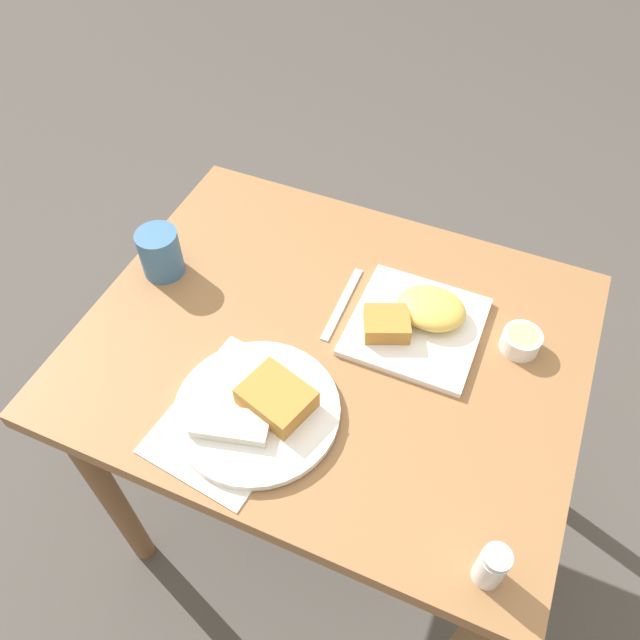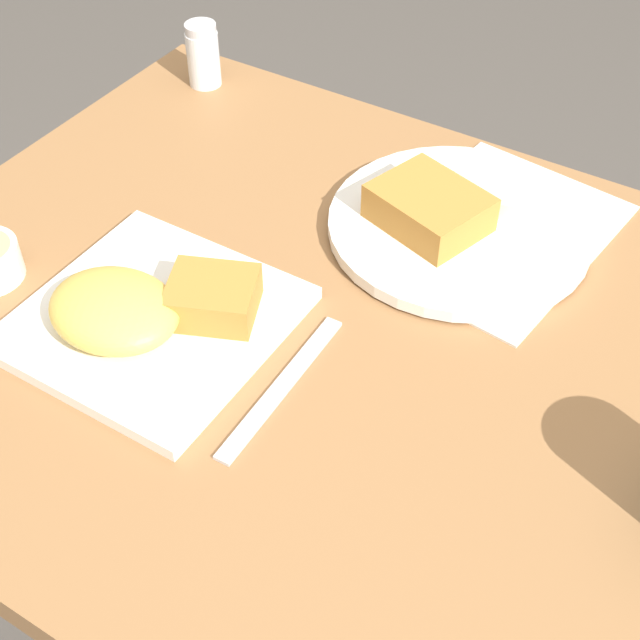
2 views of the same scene
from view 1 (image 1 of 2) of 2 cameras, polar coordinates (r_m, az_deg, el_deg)
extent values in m
plane|color=#4C4742|center=(1.82, 0.70, -16.44)|extent=(8.00, 8.00, 0.00)
cube|color=olive|center=(1.17, 1.05, -2.39)|extent=(0.92, 0.74, 0.04)
cylinder|color=brown|center=(1.64, 18.24, -6.55)|extent=(0.05, 0.05, 0.73)
cylinder|color=brown|center=(1.76, -7.22, 1.85)|extent=(0.05, 0.05, 0.73)
cylinder|color=brown|center=(1.51, -18.64, -14.90)|extent=(0.05, 0.05, 0.73)
cube|color=silver|center=(1.07, -7.92, -8.69)|extent=(0.24, 0.30, 0.00)
cube|color=white|center=(1.18, 8.74, -0.57)|extent=(0.24, 0.24, 0.01)
ellipsoid|color=#E5BC51|center=(1.18, 10.15, 1.07)|extent=(0.13, 0.11, 0.04)
cube|color=#B77A33|center=(1.15, 6.12, -0.35)|extent=(0.10, 0.10, 0.04)
cylinder|color=white|center=(1.07, -5.79, -8.22)|extent=(0.28, 0.28, 0.01)
cube|color=#B77A33|center=(1.04, -3.99, -7.10)|extent=(0.13, 0.12, 0.04)
cube|color=beige|center=(1.04, -8.16, -9.46)|extent=(0.14, 0.09, 0.02)
cylinder|color=white|center=(1.19, 17.88, -1.86)|extent=(0.07, 0.07, 0.04)
cylinder|color=#D1B775|center=(1.17, 18.09, -1.34)|extent=(0.06, 0.06, 0.00)
cylinder|color=white|center=(0.96, 15.35, -20.98)|extent=(0.04, 0.04, 0.07)
cylinder|color=white|center=(0.97, 15.14, -21.28)|extent=(0.03, 0.03, 0.04)
cylinder|color=silver|center=(0.92, 15.92, -20.15)|extent=(0.04, 0.04, 0.01)
cube|color=silver|center=(1.21, 2.05, 1.51)|extent=(0.02, 0.19, 0.00)
cylinder|color=#386693|center=(1.28, -14.39, 5.96)|extent=(0.08, 0.08, 0.10)
camera|label=2|loc=(1.34, -3.65, 37.49)|focal=50.00mm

